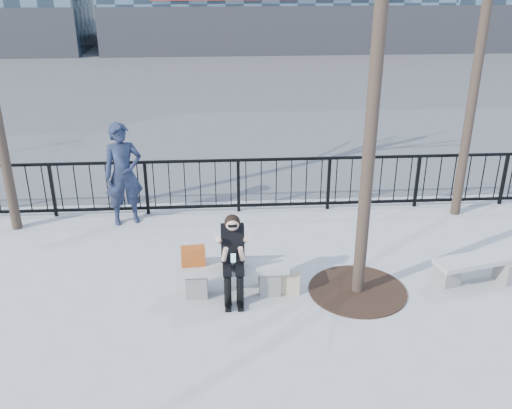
{
  "coord_description": "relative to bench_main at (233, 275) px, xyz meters",
  "views": [
    {
      "loc": [
        -0.15,
        -7.44,
        4.73
      ],
      "look_at": [
        0.4,
        0.8,
        1.1
      ],
      "focal_mm": 40.0,
      "sensor_mm": 36.0,
      "label": 1
    }
  ],
  "objects": [
    {
      "name": "ground",
      "position": [
        0.0,
        0.0,
        -0.3
      ],
      "size": [
        120.0,
        120.0,
        0.0
      ],
      "primitive_type": "plane",
      "color": "#969691",
      "rests_on": "ground"
    },
    {
      "name": "tree_grate",
      "position": [
        1.9,
        -0.1,
        -0.29
      ],
      "size": [
        1.5,
        1.5,
        0.02
      ],
      "primitive_type": "cylinder",
      "color": "black",
      "rests_on": "ground"
    },
    {
      "name": "bench_second",
      "position": [
        3.83,
        0.05,
        -0.04
      ],
      "size": [
        1.46,
        0.41,
        0.43
      ],
      "rotation": [
        0.0,
        0.0,
        0.24
      ],
      "color": "slate",
      "rests_on": "ground"
    },
    {
      "name": "standing_man",
      "position": [
        -1.96,
        2.64,
        0.68
      ],
      "size": [
        0.82,
        0.66,
        1.96
      ],
      "primitive_type": "imported",
      "rotation": [
        0.0,
        0.0,
        0.31
      ],
      "color": "black",
      "rests_on": "ground"
    },
    {
      "name": "seated_woman",
      "position": [
        0.0,
        -0.16,
        0.37
      ],
      "size": [
        0.5,
        0.64,
        1.34
      ],
      "color": "black",
      "rests_on": "ground"
    },
    {
      "name": "bench_main",
      "position": [
        0.0,
        0.0,
        0.0
      ],
      "size": [
        1.65,
        0.46,
        0.49
      ],
      "color": "slate",
      "rests_on": "ground"
    },
    {
      "name": "handbag",
      "position": [
        -0.59,
        0.02,
        0.34
      ],
      "size": [
        0.37,
        0.19,
        0.29
      ],
      "primitive_type": "cube",
      "rotation": [
        0.0,
        0.0,
        0.08
      ],
      "color": "#AC4815",
      "rests_on": "bench_main"
    },
    {
      "name": "railing",
      "position": [
        0.0,
        3.0,
        0.25
      ],
      "size": [
        14.0,
        0.06,
        1.1
      ],
      "color": "black",
      "rests_on": "ground"
    },
    {
      "name": "street_surface",
      "position": [
        0.0,
        15.0,
        -0.3
      ],
      "size": [
        60.0,
        23.0,
        0.01
      ],
      "primitive_type": "cube",
      "color": "#474747",
      "rests_on": "ground"
    },
    {
      "name": "shopping_bag",
      "position": [
        0.83,
        -0.08,
        -0.13
      ],
      "size": [
        0.37,
        0.17,
        0.33
      ],
      "primitive_type": "cube",
      "rotation": [
        0.0,
        0.0,
        -0.11
      ],
      "color": "beige",
      "rests_on": "ground"
    }
  ]
}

